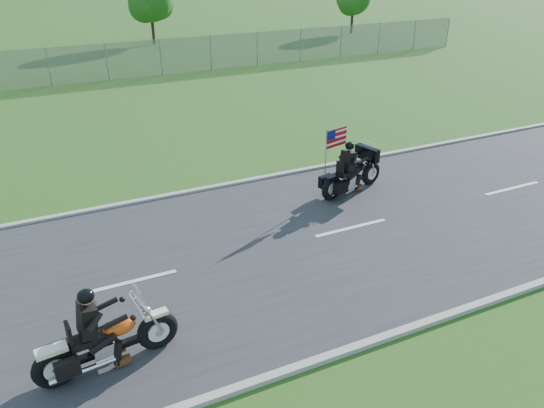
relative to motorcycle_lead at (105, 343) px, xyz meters
name	(u,v)px	position (x,y,z in m)	size (l,w,h in m)	color
ground	(212,263)	(2.88, 2.48, -0.57)	(420.00, 420.00, 0.00)	#235119
road	(212,263)	(2.88, 2.48, -0.55)	(120.00, 8.00, 0.04)	#28282B
curb_north	(168,196)	(2.88, 6.53, -0.52)	(120.00, 0.18, 0.12)	#9E9B93
curb_south	(286,372)	(2.88, -1.57, -0.52)	(120.00, 0.18, 0.12)	#9E9B93
tree_fence_near	(151,1)	(8.92, 32.52, 2.40)	(3.52, 3.28, 4.75)	#382316
motorcycle_lead	(105,343)	(0.00, 0.00, 0.00)	(2.69, 0.84, 1.81)	black
motorcycle_follow	(352,175)	(8.16, 4.49, 0.01)	(2.51, 1.13, 2.13)	black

